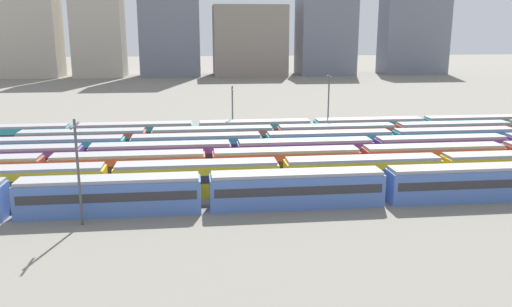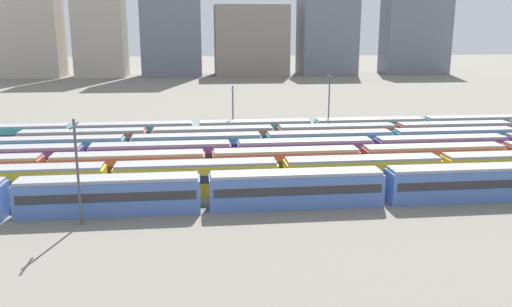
% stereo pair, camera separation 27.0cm
% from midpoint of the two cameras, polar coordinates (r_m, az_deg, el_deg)
% --- Properties ---
extents(ground_plane, '(600.00, 600.00, 0.00)m').
position_cam_midpoint_polar(ground_plane, '(70.94, -19.07, -2.10)').
color(ground_plane, slate).
extents(train_track_0, '(93.60, 3.06, 3.75)m').
position_cam_midpoint_polar(train_track_0, '(54.62, 4.53, -3.83)').
color(train_track_0, '#4C70BC').
rests_on(train_track_0, ground_plane).
extents(train_track_1, '(112.50, 3.06, 3.75)m').
position_cam_midpoint_polar(train_track_1, '(65.11, 19.51, -1.74)').
color(train_track_1, yellow).
rests_on(train_track_1, ground_plane).
extents(train_track_2, '(112.50, 3.06, 3.75)m').
position_cam_midpoint_polar(train_track_2, '(66.82, 11.40, -0.86)').
color(train_track_2, '#BC4C38').
rests_on(train_track_2, ground_plane).
extents(train_track_3, '(93.60, 3.06, 3.75)m').
position_cam_midpoint_polar(train_track_3, '(70.18, 5.44, 0.03)').
color(train_track_3, '#6B429E').
rests_on(train_track_3, ground_plane).
extents(train_track_4, '(93.60, 3.06, 3.75)m').
position_cam_midpoint_polar(train_track_4, '(76.16, 8.04, 1.02)').
color(train_track_4, teal).
rests_on(train_track_4, ground_plane).
extents(train_track_5, '(93.60, 3.06, 3.75)m').
position_cam_midpoint_polar(train_track_5, '(81.70, 8.82, 1.83)').
color(train_track_5, '#BC4C38').
rests_on(train_track_5, ground_plane).
extents(train_track_6, '(112.50, 3.06, 3.75)m').
position_cam_midpoint_polar(train_track_6, '(86.04, 6.27, 2.49)').
color(train_track_6, teal).
rests_on(train_track_6, ground_plane).
extents(catenary_pole_1, '(0.24, 3.20, 10.97)m').
position_cam_midpoint_polar(catenary_pole_1, '(89.16, 8.01, 5.52)').
color(catenary_pole_1, '#4C4C51').
rests_on(catenary_pole_1, ground_plane).
extents(catenary_pole_2, '(0.24, 3.20, 10.11)m').
position_cam_midpoint_polar(catenary_pole_2, '(51.06, -18.69, -1.42)').
color(catenary_pole_2, '#4C4C51').
rests_on(catenary_pole_2, ground_plane).
extents(catenary_pole_3, '(0.24, 3.20, 9.04)m').
position_cam_midpoint_polar(catenary_pole_3, '(86.32, -2.44, 4.71)').
color(catenary_pole_3, '#4C4C51').
rests_on(catenary_pole_3, ground_plane).
extents(distant_building_0, '(25.17, 15.18, 41.22)m').
position_cam_midpoint_polar(distant_building_0, '(221.12, -23.71, 12.94)').
color(distant_building_0, '#B2A899').
rests_on(distant_building_0, ground_plane).
extents(distant_building_1, '(18.61, 16.91, 47.78)m').
position_cam_midpoint_polar(distant_building_1, '(214.99, -16.62, 14.38)').
color(distant_building_1, '#B2A899').
rests_on(distant_building_1, ground_plane).
extents(distant_building_2, '(22.82, 15.92, 52.58)m').
position_cam_midpoint_polar(distant_building_2, '(212.25, -9.23, 15.42)').
color(distant_building_2, slate).
rests_on(distant_building_2, ground_plane).
extents(distant_building_3, '(28.48, 20.02, 27.13)m').
position_cam_midpoint_polar(distant_building_3, '(213.10, -0.53, 12.16)').
color(distant_building_3, gray).
rests_on(distant_building_3, ground_plane).
extents(distant_building_4, '(21.77, 18.67, 31.84)m').
position_cam_midpoint_polar(distant_building_4, '(218.43, 7.74, 12.69)').
color(distant_building_4, slate).
rests_on(distant_building_4, ground_plane).
extents(distant_building_5, '(26.30, 12.86, 34.25)m').
position_cam_midpoint_polar(distant_building_5, '(230.23, 16.95, 12.57)').
color(distant_building_5, slate).
rests_on(distant_building_5, ground_plane).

